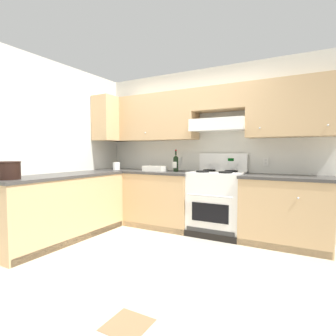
{
  "coord_description": "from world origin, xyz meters",
  "views": [
    {
      "loc": [
        1.83,
        -2.55,
        1.22
      ],
      "look_at": [
        0.05,
        0.7,
        1.0
      ],
      "focal_mm": 28.78,
      "sensor_mm": 36.0,
      "label": 1
    }
  ],
  "objects": [
    {
      "name": "counter_back_run",
      "position": [
        0.18,
        1.24,
        0.45
      ],
      "size": [
        3.6,
        0.65,
        0.91
      ],
      "color": "tan",
      "rests_on": "ground_plane"
    },
    {
      "name": "wall_back",
      "position": [
        0.41,
        1.53,
        1.48
      ],
      "size": [
        4.68,
        0.57,
        2.55
      ],
      "color": "silver",
      "rests_on": "ground_plane"
    },
    {
      "name": "wall_left",
      "position": [
        -1.59,
        0.23,
        1.34
      ],
      "size": [
        0.47,
        4.0,
        2.55
      ],
      "color": "silver",
      "rests_on": "ground_plane"
    },
    {
      "name": "bowl",
      "position": [
        -0.48,
        1.21,
        0.94
      ],
      "size": [
        0.36,
        0.21,
        0.08
      ],
      "color": "white",
      "rests_on": "counter_back_run"
    },
    {
      "name": "bucket",
      "position": [
        -1.21,
        -0.76,
        1.02
      ],
      "size": [
        0.26,
        0.26,
        0.2
      ],
      "color": "black",
      "rests_on": "counter_left_run"
    },
    {
      "name": "wine_bottle",
      "position": [
        -0.12,
        1.26,
        1.05
      ],
      "size": [
        0.08,
        0.08,
        0.35
      ],
      "color": "black",
      "rests_on": "counter_back_run"
    },
    {
      "name": "stove",
      "position": [
        0.57,
        1.25,
        0.48
      ],
      "size": [
        0.76,
        0.62,
        1.2
      ],
      "color": "white",
      "rests_on": "ground_plane"
    },
    {
      "name": "counter_left_run",
      "position": [
        -1.24,
        -0.0,
        0.45
      ],
      "size": [
        0.63,
        1.91,
        0.91
      ],
      "color": "tan",
      "rests_on": "ground_plane"
    },
    {
      "name": "paper_towel_roll",
      "position": [
        -1.24,
        1.16,
        0.98
      ],
      "size": [
        0.12,
        0.12,
        0.13
      ],
      "color": "white",
      "rests_on": "counter_back_run"
    },
    {
      "name": "floor_accent_tile",
      "position": [
        0.7,
        -1.08,
        0.0
      ],
      "size": [
        0.3,
        0.3,
        0.01
      ],
      "primitive_type": "cube",
      "color": "olive",
      "rests_on": "ground_plane"
    },
    {
      "name": "ground_plane",
      "position": [
        0.0,
        0.0,
        0.0
      ],
      "size": [
        7.04,
        7.04,
        0.0
      ],
      "primitive_type": "plane",
      "color": "#B2AA99"
    }
  ]
}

